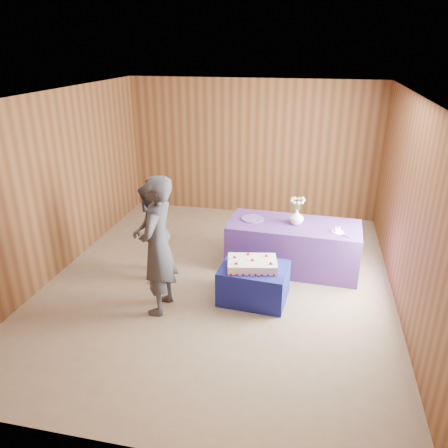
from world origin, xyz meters
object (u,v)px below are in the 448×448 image
(vase, at_px, (297,217))
(cake_table, at_px, (254,283))
(sheet_cake, at_px, (252,264))
(guest_right, at_px, (151,234))
(serving_table, at_px, (293,246))
(guest_left, at_px, (158,246))

(vase, bearing_deg, cake_table, -114.68)
(sheet_cake, height_order, guest_right, guest_right)
(sheet_cake, bearing_deg, guest_right, 158.72)
(serving_table, height_order, vase, vase)
(sheet_cake, relative_size, vase, 3.33)
(sheet_cake, bearing_deg, cake_table, 37.54)
(guest_left, bearing_deg, cake_table, 113.59)
(guest_right, bearing_deg, sheet_cake, 62.06)
(guest_left, bearing_deg, vase, 133.77)
(guest_right, bearing_deg, guest_left, 10.00)
(cake_table, relative_size, guest_left, 0.49)
(cake_table, height_order, vase, vase)
(serving_table, bearing_deg, cake_table, -111.10)
(cake_table, height_order, guest_left, guest_left)
(sheet_cake, relative_size, guest_left, 0.41)
(serving_table, distance_m, guest_left, 2.32)
(cake_table, bearing_deg, guest_left, -152.80)
(cake_table, bearing_deg, sheet_cake, -127.31)
(guest_left, distance_m, guest_right, 0.87)
(cake_table, height_order, guest_right, guest_right)
(vase, distance_m, guest_left, 2.27)
(sheet_cake, xyz_separation_m, guest_right, (-1.54, 0.29, 0.18))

